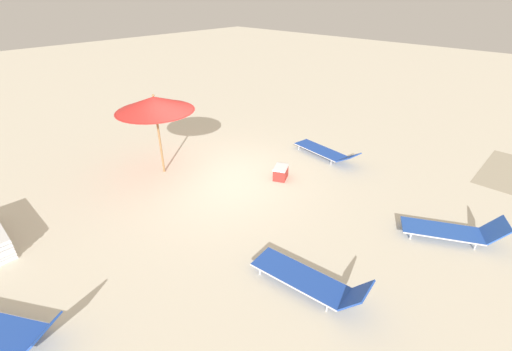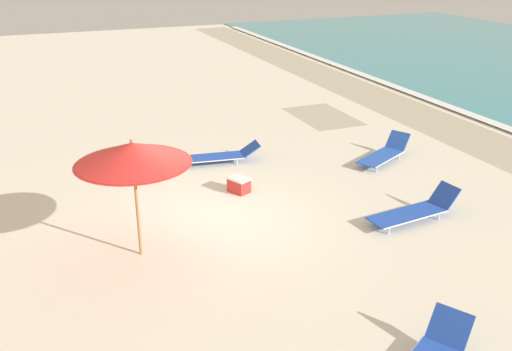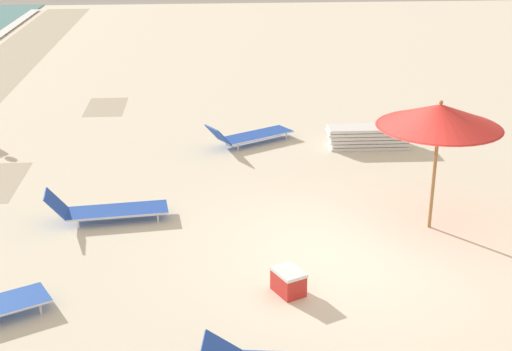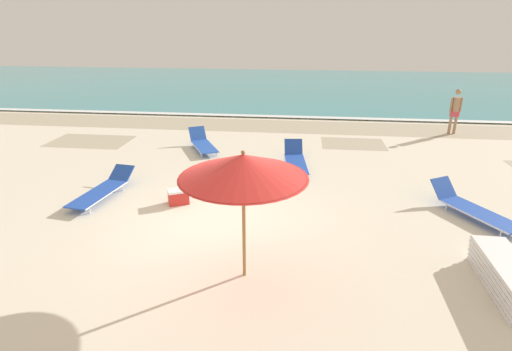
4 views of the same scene
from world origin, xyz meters
TOP-DOWN VIEW (x-y plane):
  - ground_plane at (-0.00, 0.01)m, footprint 60.00×60.00m
  - beach_umbrella at (0.74, -1.47)m, footprint 2.12×2.12m
  - sun_lounger_under_umbrella at (-3.33, 1.46)m, footprint 0.91×2.31m
  - sun_lounger_near_water_left at (-1.77, 5.69)m, footprint 1.45×2.02m
  - sun_lounger_near_water_right at (1.49, 4.27)m, footprint 0.83×2.19m
  - cooler_box at (-1.30, 1.29)m, footprint 0.60×0.53m

SIDE VIEW (x-z plane):
  - ground_plane at x=0.00m, z-range -0.16..0.00m
  - cooler_box at x=-1.30m, z-range 0.00..0.37m
  - sun_lounger_under_umbrella at x=-3.33m, z-range -0.04..0.45m
  - sun_lounger_near_water_right at x=1.49m, z-range -0.09..0.52m
  - sun_lounger_near_water_left at x=-1.77m, z-range -0.08..0.53m
  - beach_umbrella at x=0.74m, z-range 0.89..3.20m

